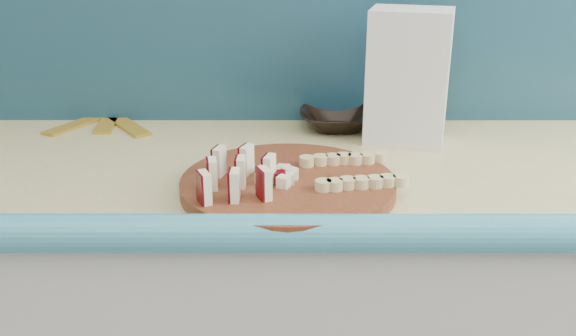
# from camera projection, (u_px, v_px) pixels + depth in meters

# --- Properties ---
(backsplash) EXTENTS (2.20, 0.02, 0.50)m
(backsplash) POSITION_uv_depth(u_px,v_px,m) (196.00, 11.00, 1.42)
(backsplash) COLOR teal
(backsplash) RESTS_ON kitchen_counter
(cutting_board) EXTENTS (0.43, 0.43, 0.02)m
(cutting_board) POSITION_uv_depth(u_px,v_px,m) (288.00, 185.00, 1.11)
(cutting_board) COLOR #4C1F10
(cutting_board) RESTS_ON kitchen_counter
(apple_wedges) EXTENTS (0.12, 0.16, 0.05)m
(apple_wedges) POSITION_uv_depth(u_px,v_px,m) (236.00, 174.00, 1.06)
(apple_wedges) COLOR #FDEFCA
(apple_wedges) RESTS_ON cutting_board
(apple_chunks) EXTENTS (0.06, 0.06, 0.02)m
(apple_chunks) POSITION_uv_depth(u_px,v_px,m) (274.00, 175.00, 1.10)
(apple_chunks) COLOR beige
(apple_chunks) RESTS_ON cutting_board
(banana_slices) EXTENTS (0.18, 0.16, 0.02)m
(banana_slices) POSITION_uv_depth(u_px,v_px,m) (352.00, 170.00, 1.12)
(banana_slices) COLOR #CFBB7F
(banana_slices) RESTS_ON cutting_board
(brown_bowl) EXTENTS (0.17, 0.17, 0.04)m
(brown_bowl) POSITION_uv_depth(u_px,v_px,m) (337.00, 120.00, 1.43)
(brown_bowl) COLOR black
(brown_bowl) RESTS_ON kitchen_counter
(flour_bag) EXTENTS (0.19, 0.15, 0.28)m
(flour_bag) POSITION_uv_depth(u_px,v_px,m) (408.00, 77.00, 1.31)
(flour_bag) COLOR silver
(flour_bag) RESTS_ON kitchen_counter
(banana_peel) EXTENTS (0.24, 0.20, 0.01)m
(banana_peel) POSITION_uv_depth(u_px,v_px,m) (104.00, 124.00, 1.46)
(banana_peel) COLOR #BD8C24
(banana_peel) RESTS_ON kitchen_counter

